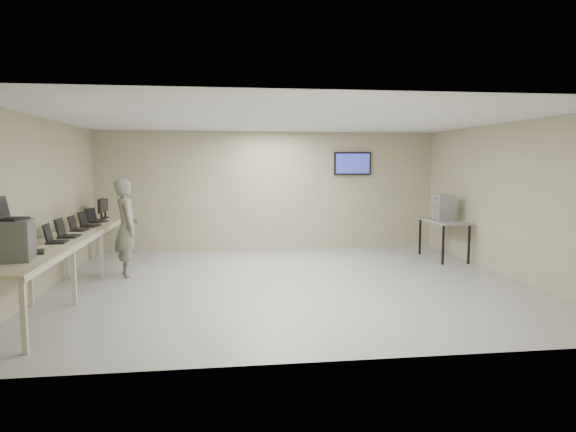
{
  "coord_description": "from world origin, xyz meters",
  "views": [
    {
      "loc": [
        -1.19,
        -8.58,
        2.08
      ],
      "look_at": [
        0.0,
        0.2,
        1.15
      ],
      "focal_mm": 32.0,
      "sensor_mm": 36.0,
      "label": 1
    }
  ],
  "objects": [
    {
      "name": "room",
      "position": [
        0.03,
        0.06,
        1.41
      ],
      "size": [
        8.01,
        7.01,
        2.81
      ],
      "color": "#B7B7B7",
      "rests_on": "ground"
    },
    {
      "name": "workbench",
      "position": [
        -3.59,
        0.0,
        0.83
      ],
      "size": [
        0.76,
        6.0,
        0.9
      ],
      "color": "#C7B492",
      "rests_on": "ground"
    },
    {
      "name": "equipment_box",
      "position": [
        -3.65,
        -2.09,
        1.15
      ],
      "size": [
        0.48,
        0.53,
        0.49
      ],
      "primitive_type": "cube",
      "rotation": [
        0.0,
        0.0,
        0.14
      ],
      "color": "slate",
      "rests_on": "workbench"
    },
    {
      "name": "laptop_on_box",
      "position": [
        -3.71,
        -2.09,
        1.47
      ],
      "size": [
        0.35,
        0.4,
        0.28
      ],
      "rotation": [
        0.0,
        0.0,
        -0.15
      ],
      "color": "black",
      "rests_on": "equipment_box"
    },
    {
      "name": "laptop_0",
      "position": [
        -3.67,
        -1.58,
        0.97
      ],
      "size": [
        0.39,
        0.43,
        0.29
      ],
      "rotation": [
        0.0,
        0.0,
        0.27
      ],
      "color": "black",
      "rests_on": "workbench"
    },
    {
      "name": "laptop_1",
      "position": [
        -3.62,
        -0.71,
        0.97
      ],
      "size": [
        0.31,
        0.37,
        0.28
      ],
      "rotation": [
        0.0,
        0.0,
        0.05
      ],
      "color": "black",
      "rests_on": "workbench"
    },
    {
      "name": "laptop_2",
      "position": [
        -3.6,
        -0.14,
        0.98
      ],
      "size": [
        0.33,
        0.4,
        0.3
      ],
      "rotation": [
        0.0,
        0.0,
        -0.04
      ],
      "color": "black",
      "rests_on": "workbench"
    },
    {
      "name": "laptop_3",
      "position": [
        -3.64,
        0.65,
        0.97
      ],
      "size": [
        0.29,
        0.35,
        0.26
      ],
      "rotation": [
        0.0,
        0.0,
        -0.07
      ],
      "color": "black",
      "rests_on": "workbench"
    },
    {
      "name": "laptop_4",
      "position": [
        -3.6,
        1.2,
        0.97
      ],
      "size": [
        0.35,
        0.4,
        0.28
      ],
      "rotation": [
        0.0,
        0.0,
        -0.14
      ],
      "color": "black",
      "rests_on": "workbench"
    },
    {
      "name": "laptop_5",
      "position": [
        -3.61,
        1.87,
        0.97
      ],
      "size": [
        0.41,
        0.43,
        0.28
      ],
      "rotation": [
        0.0,
        0.0,
        -0.33
      ],
      "color": "black",
      "rests_on": "workbench"
    },
    {
      "name": "monitor_near",
      "position": [
        -3.6,
        2.39,
        1.16
      ],
      "size": [
        0.19,
        0.44,
        0.43
      ],
      "color": "black",
      "rests_on": "workbench"
    },
    {
      "name": "monitor_far",
      "position": [
        -3.6,
        2.75,
        1.14
      ],
      "size": [
        0.18,
        0.41,
        0.4
      ],
      "color": "black",
      "rests_on": "workbench"
    },
    {
      "name": "soldier",
      "position": [
        -2.86,
        1.0,
        0.89
      ],
      "size": [
        0.61,
        0.75,
        1.79
      ],
      "primitive_type": "imported",
      "rotation": [
        0.0,
        0.0,
        1.9
      ],
      "color": "gray",
      "rests_on": "ground"
    },
    {
      "name": "side_table",
      "position": [
        3.6,
        1.81,
        0.77
      ],
      "size": [
        0.66,
        1.41,
        0.84
      ],
      "color": "gray",
      "rests_on": "ground"
    },
    {
      "name": "storage_bins",
      "position": [
        3.58,
        1.81,
        1.12
      ],
      "size": [
        0.35,
        0.39,
        0.56
      ],
      "color": "gray",
      "rests_on": "side_table"
    }
  ]
}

